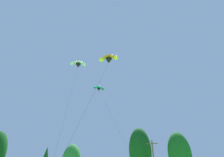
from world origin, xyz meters
The scene contains 5 objects.
treeline_tree_d centered at (1.58, 48.54, 8.77)m, with size 5.71×5.71×14.48m.
treeline_tree_e centered at (10.48, 44.47, 7.34)m, with size 5.07×5.07×12.12m.
parafoil_kite_high_white centered at (-9.96, 30.47, 24.91)m, with size 7.16×16.73×24.13m.
parafoil_kite_mid_teal centered at (-5.21, 31.45, 18.84)m, with size 9.71×10.58×17.77m.
parafoil_kite_far_orange centered at (-1.30, 22.78, 19.71)m, with size 5.11×8.57×18.89m.
Camera 1 is at (3.84, -0.71, 2.47)m, focal length 28.62 mm.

